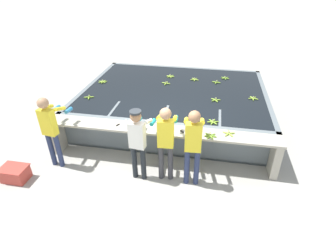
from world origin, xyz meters
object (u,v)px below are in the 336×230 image
(banana_bunch_floating_0, at_px, (103,82))
(banana_bunch_floating_1, at_px, (166,83))
(banana_bunch_floating_5, at_px, (216,82))
(crate, at_px, (15,173))
(worker_0, at_px, (50,126))
(banana_bunch_floating_4, at_px, (253,98))
(worker_1, at_px, (138,138))
(banana_bunch_floating_8, at_px, (89,97))
(banana_bunch_ledge_0, at_px, (210,136))
(banana_bunch_ledge_1, at_px, (229,133))
(worker_2, at_px, (166,138))
(banana_bunch_floating_9, at_px, (225,78))
(banana_bunch_floating_2, at_px, (195,79))
(knife_0, at_px, (184,133))
(worker_3, at_px, (193,141))
(banana_bunch_floating_7, at_px, (216,100))
(banana_bunch_floating_3, at_px, (170,76))
(knife_1, at_px, (120,124))
(banana_bunch_floating_6, at_px, (213,122))

(banana_bunch_floating_0, relative_size, banana_bunch_floating_1, 0.99)
(banana_bunch_floating_5, distance_m, crate, 5.81)
(worker_0, bearing_deg, banana_bunch_floating_4, 28.68)
(worker_1, xyz_separation_m, banana_bunch_floating_8, (-1.89, 1.80, -0.09))
(banana_bunch_ledge_0, relative_size, banana_bunch_ledge_1, 1.01)
(worker_2, height_order, banana_bunch_floating_0, worker_2)
(banana_bunch_floating_4, xyz_separation_m, banana_bunch_floating_9, (-0.73, 1.38, -0.00))
(banana_bunch_floating_1, height_order, banana_bunch_ledge_0, banana_bunch_ledge_0)
(banana_bunch_floating_2, relative_size, banana_bunch_ledge_1, 1.00)
(banana_bunch_floating_2, distance_m, banana_bunch_floating_8, 3.26)
(banana_bunch_floating_5, relative_size, banana_bunch_ledge_0, 1.00)
(banana_bunch_floating_2, relative_size, banana_bunch_floating_4, 1.00)
(banana_bunch_floating_2, height_order, knife_0, banana_bunch_floating_2)
(worker_3, xyz_separation_m, banana_bunch_floating_4, (1.40, 2.48, -0.14))
(banana_bunch_floating_0, distance_m, banana_bunch_floating_2, 2.86)
(banana_bunch_floating_5, xyz_separation_m, banana_bunch_floating_7, (-0.00, -1.25, -0.00))
(banana_bunch_floating_4, relative_size, banana_bunch_ledge_1, 1.00)
(banana_bunch_floating_2, distance_m, banana_bunch_floating_3, 0.81)
(banana_bunch_floating_3, distance_m, banana_bunch_ledge_0, 3.53)
(banana_bunch_ledge_1, bearing_deg, banana_bunch_floating_2, 108.53)
(worker_1, distance_m, banana_bunch_ledge_0, 1.51)
(banana_bunch_floating_3, distance_m, banana_bunch_floating_7, 2.10)
(worker_2, distance_m, banana_bunch_floating_5, 3.53)
(knife_1, bearing_deg, banana_bunch_ledge_1, 0.13)
(worker_3, distance_m, banana_bunch_floating_1, 3.30)
(worker_2, xyz_separation_m, banana_bunch_floating_5, (0.95, 3.40, -0.12))
(banana_bunch_floating_1, bearing_deg, worker_1, -89.90)
(worker_3, distance_m, banana_bunch_floating_5, 3.48)
(banana_bunch_floating_4, xyz_separation_m, banana_bunch_ledge_1, (-0.69, -1.87, 0.00))
(banana_bunch_floating_9, bearing_deg, banana_bunch_floating_6, -96.16)
(worker_1, relative_size, banana_bunch_floating_5, 5.86)
(banana_bunch_floating_4, distance_m, knife_0, 2.58)
(knife_1, bearing_deg, banana_bunch_floating_8, 137.85)
(banana_bunch_ledge_0, bearing_deg, banana_bunch_floating_6, 85.90)
(knife_0, bearing_deg, banana_bunch_floating_2, 90.88)
(banana_bunch_floating_3, height_order, banana_bunch_floating_8, same)
(banana_bunch_floating_8, bearing_deg, banana_bunch_floating_7, 7.27)
(worker_0, xyz_separation_m, knife_1, (1.35, 0.56, -0.13))
(banana_bunch_floating_1, xyz_separation_m, banana_bunch_floating_3, (0.03, 0.60, -0.00))
(banana_bunch_floating_0, height_order, banana_bunch_ledge_1, banana_bunch_ledge_1)
(banana_bunch_floating_7, bearing_deg, worker_3, -100.23)
(worker_1, relative_size, banana_bunch_ledge_0, 5.85)
(banana_bunch_floating_4, distance_m, banana_bunch_floating_6, 1.77)
(banana_bunch_floating_2, xyz_separation_m, banana_bunch_floating_7, (0.68, -1.36, 0.00))
(banana_bunch_floating_2, distance_m, knife_0, 3.09)
(worker_3, bearing_deg, banana_bunch_floating_3, 106.23)
(banana_bunch_floating_1, bearing_deg, knife_0, -71.59)
(worker_3, relative_size, banana_bunch_floating_1, 6.13)
(worker_0, height_order, banana_bunch_floating_4, worker_0)
(worker_3, distance_m, banana_bunch_floating_7, 2.25)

